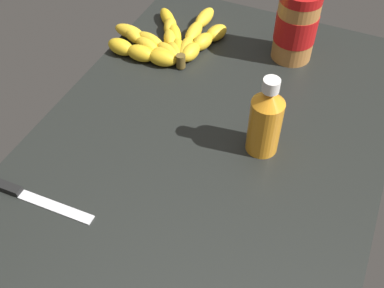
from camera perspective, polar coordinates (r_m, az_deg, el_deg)
The scene contains 5 objects.
ground_plane at distance 85.38cm, azimuth 1.60°, elevation -0.88°, with size 95.84×62.69×3.48cm, color black.
banana_bunch at distance 105.89cm, azimuth -2.85°, elevation 12.65°, with size 24.90×25.25×3.56cm.
peanut_butter_jar at distance 101.81cm, azimuth 12.80°, elevation 14.13°, with size 8.84×8.84×15.82cm.
honey_bottle at distance 79.48cm, azimuth 9.12°, elevation 3.00°, with size 5.75×5.75×15.84cm.
butter_knife at distance 80.99cm, azimuth -19.73°, elevation -6.02°, with size 2.25×20.69×1.20cm.
Camera 1 is at (52.58, 20.89, 62.20)cm, focal length 43.00 mm.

